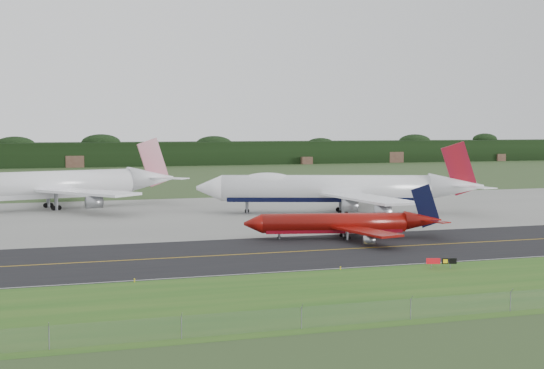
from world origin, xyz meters
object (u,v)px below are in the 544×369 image
Objects in this scene: jet_star_tail at (51,186)px; taxiway_sign at (441,261)px; jet_ba_747 at (336,189)px; jet_red_737 at (345,224)px.

jet_star_tail is 109.44m from taxiway_sign.
jet_ba_747 is 39.18m from jet_red_737.
jet_star_tail reaches higher than jet_ba_747.
jet_ba_747 is 15.55× the size of taxiway_sign.
taxiway_sign is at bearing -86.29° from jet_red_737.
taxiway_sign is at bearing -99.36° from jet_ba_747.
jet_red_737 is at bearing -109.58° from jet_ba_747.
jet_ba_747 is 1.81× the size of jet_red_737.
jet_ba_747 is at bearing -24.94° from jet_star_tail.
jet_star_tail reaches higher than jet_red_737.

